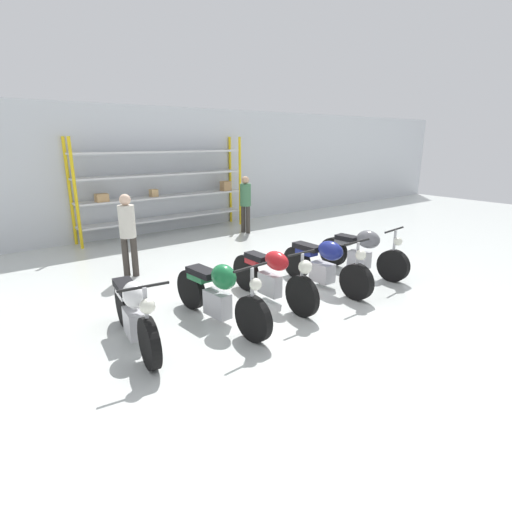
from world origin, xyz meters
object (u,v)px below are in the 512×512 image
(shelving_rack, at_px, (165,186))
(motorcycle_red, at_px, (273,275))
(person_browsing, at_px, (245,200))
(motorcycle_grey, at_px, (362,252))
(motorcycle_green, at_px, (219,293))
(motorcycle_blue, at_px, (325,264))
(person_near_rack, at_px, (128,229))
(motorcycle_white, at_px, (134,312))

(shelving_rack, height_order, motorcycle_red, shelving_rack)
(person_browsing, bearing_deg, motorcycle_red, 43.12)
(motorcycle_grey, bearing_deg, motorcycle_green, -93.62)
(motorcycle_blue, xyz_separation_m, motorcycle_grey, (1.24, 0.10, -0.01))
(shelving_rack, distance_m, motorcycle_blue, 6.07)
(shelving_rack, distance_m, person_browsing, 2.37)
(shelving_rack, height_order, motorcycle_grey, shelving_rack)
(motorcycle_red, bearing_deg, motorcycle_blue, 87.67)
(motorcycle_grey, bearing_deg, motorcycle_red, -95.05)
(motorcycle_green, bearing_deg, motorcycle_blue, 87.00)
(motorcycle_green, bearing_deg, motorcycle_grey, 88.02)
(shelving_rack, xyz_separation_m, motorcycle_grey, (1.55, -5.89, -0.94))
(motorcycle_blue, height_order, person_near_rack, person_near_rack)
(motorcycle_red, distance_m, person_near_rack, 3.19)
(motorcycle_white, relative_size, person_browsing, 1.20)
(motorcycle_blue, distance_m, person_near_rack, 3.92)
(person_near_rack, bearing_deg, motorcycle_blue, 76.54)
(motorcycle_red, height_order, person_near_rack, person_near_rack)
(motorcycle_red, bearing_deg, shelving_rack, 170.92)
(shelving_rack, xyz_separation_m, motorcycle_white, (-3.32, -5.93, -0.92))
(motorcycle_grey, distance_m, person_near_rack, 4.78)
(motorcycle_green, xyz_separation_m, person_near_rack, (-0.24, 2.95, 0.50))
(motorcycle_red, xyz_separation_m, person_browsing, (2.79, 4.57, 0.49))
(motorcycle_red, bearing_deg, motorcycle_green, -84.41)
(shelving_rack, height_order, motorcycle_green, shelving_rack)
(person_browsing, xyz_separation_m, person_near_rack, (-4.19, -1.74, 0.00))
(shelving_rack, height_order, person_browsing, shelving_rack)
(motorcycle_grey, bearing_deg, person_browsing, 169.40)
(person_browsing, bearing_deg, motorcycle_white, 25.74)
(shelving_rack, relative_size, motorcycle_white, 2.53)
(motorcycle_white, height_order, person_near_rack, person_near_rack)
(shelving_rack, height_order, motorcycle_white, shelving_rack)
(motorcycle_grey, relative_size, person_browsing, 1.23)
(motorcycle_grey, xyz_separation_m, person_browsing, (0.32, 4.51, 0.53))
(motorcycle_red, xyz_separation_m, person_near_rack, (-1.39, 2.83, 0.50))
(person_near_rack, bearing_deg, motorcycle_red, 60.40)
(shelving_rack, xyz_separation_m, motorcycle_red, (-0.92, -5.95, -0.90))
(motorcycle_white, bearing_deg, person_browsing, 138.62)
(motorcycle_green, xyz_separation_m, person_browsing, (3.95, 4.69, 0.50))
(motorcycle_green, xyz_separation_m, motorcycle_grey, (3.62, 0.18, -0.03))
(motorcycle_white, xyz_separation_m, motorcycle_blue, (3.63, -0.07, -0.01))
(motorcycle_grey, bearing_deg, motorcycle_blue, -91.67)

